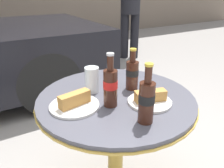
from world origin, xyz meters
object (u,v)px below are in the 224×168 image
(bistro_table, at_px, (116,119))
(cola_bottle_left, at_px, (132,74))
(drinking_glass, at_px, (92,81))
(cola_bottle_right, at_px, (110,86))
(lunch_plate_near, at_px, (150,99))
(pedestrian, at_px, (130,5))
(cola_bottle_center, at_px, (147,100))
(lunch_plate_far, at_px, (75,103))

(bistro_table, bearing_deg, cola_bottle_left, 14.74)
(bistro_table, height_order, drinking_glass, drinking_glass)
(bistro_table, bearing_deg, drinking_glass, 127.43)
(cola_bottle_right, distance_m, lunch_plate_near, 0.20)
(drinking_glass, height_order, pedestrian, pedestrian)
(pedestrian, bearing_deg, cola_bottle_right, -126.20)
(cola_bottle_center, relative_size, lunch_plate_near, 1.21)
(cola_bottle_center, distance_m, pedestrian, 3.18)
(drinking_glass, distance_m, lunch_plate_near, 0.31)
(lunch_plate_far, bearing_deg, pedestrian, 50.87)
(drinking_glass, relative_size, pedestrian, 0.08)
(cola_bottle_left, bearing_deg, lunch_plate_near, -96.15)
(lunch_plate_far, bearing_deg, drinking_glass, 38.31)
(cola_bottle_left, bearing_deg, drinking_glass, 159.50)
(lunch_plate_far, bearing_deg, cola_bottle_left, 6.21)
(pedestrian, bearing_deg, cola_bottle_left, -124.32)
(bistro_table, distance_m, cola_bottle_right, 0.26)
(cola_bottle_left, xyz_separation_m, pedestrian, (1.62, 2.37, 0.14))
(cola_bottle_right, xyz_separation_m, pedestrian, (1.80, 2.47, 0.13))
(cola_bottle_right, relative_size, drinking_glass, 1.87)
(cola_bottle_left, bearing_deg, pedestrian, 55.68)
(cola_bottle_right, bearing_deg, drinking_glass, 93.09)
(cola_bottle_center, relative_size, lunch_plate_far, 1.10)
(lunch_plate_far, bearing_deg, cola_bottle_center, -50.70)
(lunch_plate_far, xyz_separation_m, pedestrian, (1.96, 2.40, 0.20))
(cola_bottle_left, height_order, lunch_plate_near, cola_bottle_left)
(cola_bottle_right, height_order, drinking_glass, cola_bottle_right)
(cola_bottle_center, bearing_deg, bistro_table, 86.44)
(cola_bottle_center, relative_size, drinking_glass, 1.87)
(drinking_glass, bearing_deg, cola_bottle_left, -20.50)
(lunch_plate_near, xyz_separation_m, pedestrian, (1.63, 2.54, 0.20))
(drinking_glass, xyz_separation_m, lunch_plate_far, (-0.14, -0.11, -0.04))
(cola_bottle_left, relative_size, lunch_plate_near, 1.07)
(cola_bottle_left, distance_m, cola_bottle_right, 0.21)
(cola_bottle_center, relative_size, pedestrian, 0.15)
(cola_bottle_left, relative_size, drinking_glass, 1.66)
(cola_bottle_left, height_order, lunch_plate_far, cola_bottle_left)
(bistro_table, distance_m, lunch_plate_far, 0.27)
(cola_bottle_right, relative_size, lunch_plate_near, 1.21)
(cola_bottle_center, height_order, pedestrian, pedestrian)
(lunch_plate_near, distance_m, lunch_plate_far, 0.35)
(bistro_table, bearing_deg, pedestrian, 54.13)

